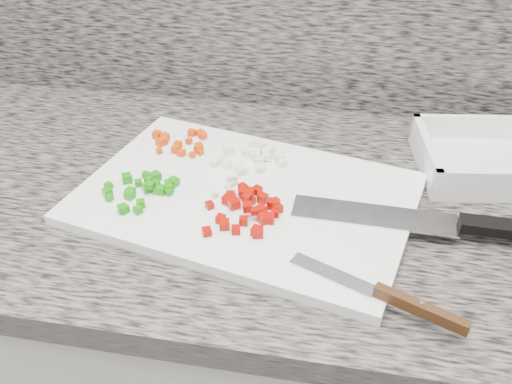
# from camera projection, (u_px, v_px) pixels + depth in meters

# --- Properties ---
(cabinet) EXTENTS (3.92, 0.62, 0.86)m
(cabinet) POSITION_uv_depth(u_px,v_px,m) (246.00, 371.00, 1.19)
(cabinet) COLOR beige
(cabinet) RESTS_ON ground
(countertop) EXTENTS (3.96, 0.64, 0.04)m
(countertop) POSITION_uv_depth(u_px,v_px,m) (243.00, 197.00, 0.93)
(countertop) COLOR #655F59
(countertop) RESTS_ON cabinet
(cutting_board) EXTENTS (0.56, 0.43, 0.02)m
(cutting_board) POSITION_uv_depth(u_px,v_px,m) (246.00, 198.00, 0.88)
(cutting_board) COLOR white
(cutting_board) RESTS_ON countertop
(carrot_pile) EXTENTS (0.10, 0.09, 0.01)m
(carrot_pile) POSITION_uv_depth(u_px,v_px,m) (179.00, 142.00, 0.99)
(carrot_pile) COLOR #D23C04
(carrot_pile) RESTS_ON cutting_board
(onion_pile) EXTENTS (0.13, 0.14, 0.02)m
(onion_pile) POSITION_uv_depth(u_px,v_px,m) (250.00, 157.00, 0.94)
(onion_pile) COLOR white
(onion_pile) RESTS_ON cutting_board
(green_pepper_pile) EXTENTS (0.11, 0.11, 0.02)m
(green_pepper_pile) POSITION_uv_depth(u_px,v_px,m) (143.00, 189.00, 0.87)
(green_pepper_pile) COLOR #1B830B
(green_pepper_pile) RESTS_ON cutting_board
(red_pepper_pile) EXTENTS (0.12, 0.13, 0.02)m
(red_pepper_pile) POSITION_uv_depth(u_px,v_px,m) (249.00, 208.00, 0.83)
(red_pepper_pile) COLOR #A70A02
(red_pepper_pile) RESTS_ON cutting_board
(garlic_pile) EXTENTS (0.04, 0.06, 0.01)m
(garlic_pile) POSITION_uv_depth(u_px,v_px,m) (229.00, 191.00, 0.87)
(garlic_pile) COLOR beige
(garlic_pile) RESTS_ON cutting_board
(chef_knife) EXTENTS (0.39, 0.06, 0.02)m
(chef_knife) POSITION_uv_depth(u_px,v_px,m) (466.00, 225.00, 0.80)
(chef_knife) COLOR silver
(chef_knife) RESTS_ON cutting_board
(paring_knife) EXTENTS (0.22, 0.11, 0.02)m
(paring_knife) POSITION_uv_depth(u_px,v_px,m) (397.00, 299.00, 0.68)
(paring_knife) COLOR silver
(paring_knife) RESTS_ON cutting_board
(tray) EXTENTS (0.29, 0.22, 0.05)m
(tray) POSITION_uv_depth(u_px,v_px,m) (499.00, 161.00, 0.94)
(tray) COLOR white
(tray) RESTS_ON countertop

